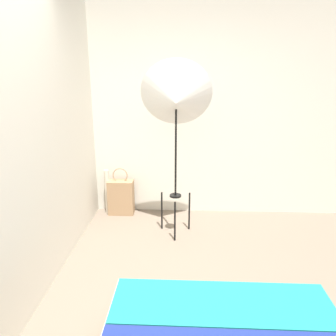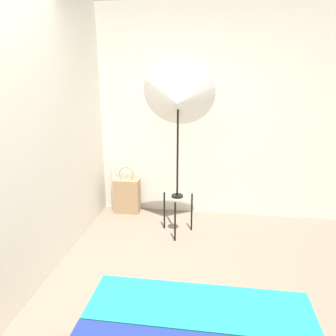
# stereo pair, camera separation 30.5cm
# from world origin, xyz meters

# --- Properties ---
(wall_back) EXTENTS (8.00, 0.05, 2.60)m
(wall_back) POSITION_xyz_m (0.00, 2.34, 1.30)
(wall_back) COLOR beige
(wall_back) RESTS_ON ground_plane
(wall_side_left) EXTENTS (0.05, 8.00, 2.60)m
(wall_side_left) POSITION_xyz_m (-1.27, 1.00, 1.30)
(wall_side_left) COLOR beige
(wall_side_left) RESTS_ON ground_plane
(photo_umbrella) EXTENTS (0.77, 0.51, 1.94)m
(photo_umbrella) POSITION_xyz_m (-0.18, 1.68, 1.53)
(photo_umbrella) COLOR black
(photo_umbrella) RESTS_ON ground_plane
(tote_bag) EXTENTS (0.33, 0.17, 0.63)m
(tote_bag) POSITION_xyz_m (-0.90, 2.18, 0.23)
(tote_bag) COLOR #9E7A56
(tote_bag) RESTS_ON ground_plane
(paper_roll) EXTENTS (0.06, 0.06, 0.59)m
(paper_roll) POSITION_xyz_m (-1.08, 2.19, 0.30)
(paper_roll) COLOR beige
(paper_roll) RESTS_ON ground_plane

